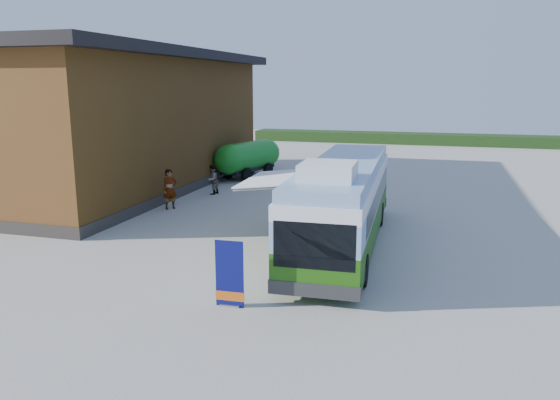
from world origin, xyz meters
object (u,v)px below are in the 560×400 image
(picnic_table, at_px, (304,208))
(person_a, at_px, (170,189))
(slurry_tanker, at_px, (248,157))
(person_b, at_px, (212,180))
(bus, at_px, (343,201))
(banner, at_px, (230,280))

(picnic_table, bearing_deg, person_a, -175.38)
(person_a, relative_size, slurry_tanker, 0.32)
(person_a, distance_m, person_b, 3.80)
(bus, xyz_separation_m, picnic_table, (-2.11, 2.87, -1.03))
(picnic_table, xyz_separation_m, person_a, (-6.63, 0.87, 0.28))
(person_b, bearing_deg, bus, 57.28)
(bus, bearing_deg, picnic_table, 124.12)
(bus, relative_size, slurry_tanker, 1.98)
(picnic_table, distance_m, person_b, 7.67)
(bus, xyz_separation_m, banner, (-1.90, -6.16, -0.95))
(person_b, bearing_deg, slurry_tanker, -170.79)
(slurry_tanker, bearing_deg, person_a, -77.37)
(bus, relative_size, person_a, 6.18)
(banner, bearing_deg, person_b, 112.64)
(bus, xyz_separation_m, person_a, (-8.74, 3.73, -0.75))
(picnic_table, bearing_deg, person_b, 154.97)
(bus, bearing_deg, banner, -109.36)
(picnic_table, height_order, person_a, person_a)
(banner, height_order, picnic_table, banner)
(bus, height_order, person_b, bus)
(bus, distance_m, slurry_tanker, 15.42)
(person_a, bearing_deg, picnic_table, -55.60)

